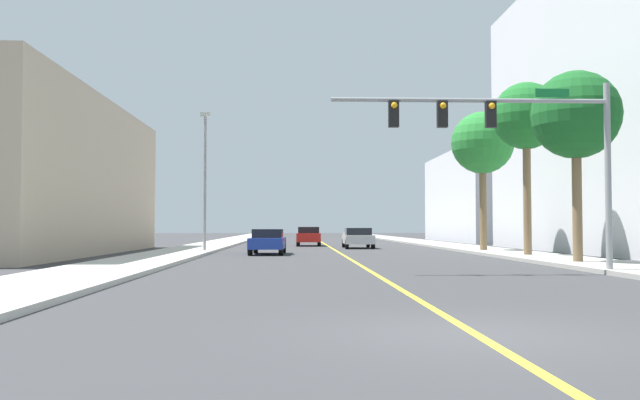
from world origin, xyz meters
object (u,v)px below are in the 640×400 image
at_px(street_lamp, 205,174).
at_px(car_silver, 358,238).
at_px(car_red, 309,236).
at_px(palm_near, 576,116).
at_px(car_blue, 268,241).
at_px(palm_far, 482,144).
at_px(palm_mid, 526,118).
at_px(traffic_signal_mast, 513,133).

bearing_deg(street_lamp, car_silver, 40.06).
xyz_separation_m(car_silver, car_red, (-3.24, 5.63, 0.03)).
distance_m(palm_near, car_blue, 16.96).
height_order(palm_near, car_silver, palm_near).
bearing_deg(palm_far, palm_mid, -86.69).
relative_size(palm_near, palm_mid, 0.89).
bearing_deg(car_red, palm_mid, -61.55).
distance_m(palm_mid, car_blue, 14.55).
bearing_deg(car_red, car_silver, -58.80).
xyz_separation_m(palm_near, car_blue, (-12.30, 10.54, -5.05)).
bearing_deg(palm_near, palm_mid, 87.78).
bearing_deg(car_red, palm_far, -52.69).
distance_m(palm_far, car_silver, 11.45).
xyz_separation_m(palm_near, palm_mid, (0.24, 6.25, 0.96)).
bearing_deg(palm_mid, traffic_signal_mast, -111.24).
bearing_deg(palm_near, car_blue, 139.41).
bearing_deg(car_blue, palm_mid, -17.21).
height_order(palm_mid, car_red, palm_mid).
bearing_deg(palm_mid, street_lamp, 159.27).
height_order(palm_mid, car_silver, palm_mid).
distance_m(palm_mid, car_red, 22.80).
xyz_separation_m(street_lamp, palm_far, (15.78, 0.15, 1.77)).
height_order(street_lamp, palm_mid, palm_mid).
bearing_deg(palm_near, traffic_signal_mast, -131.34).
relative_size(car_silver, car_red, 1.03).
bearing_deg(traffic_signal_mast, car_silver, 96.13).
bearing_deg(palm_mid, car_red, 117.16).
distance_m(palm_far, car_blue, 13.52).
bearing_deg(car_red, palm_near, -67.93).
relative_size(palm_far, car_silver, 1.80).
xyz_separation_m(traffic_signal_mast, palm_far, (3.80, 16.97, 1.74)).
xyz_separation_m(palm_near, palm_far, (-0.12, 12.51, 0.47)).
xyz_separation_m(street_lamp, car_red, (6.09, 13.47, -3.69)).
xyz_separation_m(traffic_signal_mast, palm_near, (3.92, 4.46, 1.27)).
bearing_deg(street_lamp, palm_far, 0.55).
bearing_deg(palm_near, car_red, 110.78).
bearing_deg(palm_mid, palm_far, 93.31).
relative_size(palm_mid, car_red, 1.93).
distance_m(traffic_signal_mast, palm_near, 6.07).
height_order(car_silver, car_red, car_red).
relative_size(traffic_signal_mast, car_blue, 2.03).
bearing_deg(palm_near, street_lamp, 142.13).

